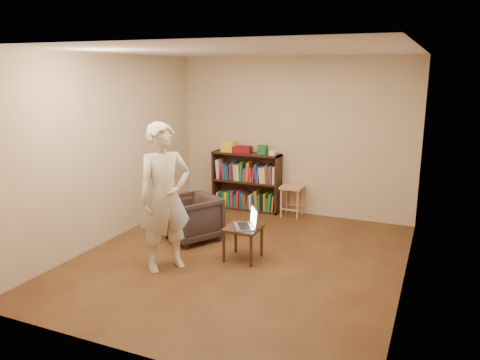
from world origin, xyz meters
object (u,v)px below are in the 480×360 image
at_px(bookshelf, 247,185).
at_px(armchair, 192,218).
at_px(stool, 292,192).
at_px(person, 165,198).
at_px(laptop, 248,223).
at_px(side_table, 243,232).

xyz_separation_m(bookshelf, armchair, (-0.14, -1.70, -0.12)).
height_order(stool, person, person).
distance_m(stool, armchair, 1.91).
distance_m(armchair, person, 1.17).
relative_size(armchair, person, 0.39).
relative_size(laptop, person, 0.23).
relative_size(bookshelf, laptop, 2.84).
distance_m(stool, laptop, 1.99).
bearing_deg(person, armchair, 47.07).
bearing_deg(side_table, person, -140.43).
relative_size(stool, side_table, 1.17).
distance_m(bookshelf, person, 2.73).
bearing_deg(side_table, armchair, 158.88).
xyz_separation_m(armchair, side_table, (0.96, -0.37, 0.04)).
bearing_deg(person, stool, 18.91).
xyz_separation_m(armchair, person, (0.21, -0.99, 0.58)).
xyz_separation_m(laptop, person, (-0.81, -0.64, 0.40)).
height_order(stool, laptop, laptop).
xyz_separation_m(stool, side_table, (-0.02, -2.01, -0.05)).
bearing_deg(bookshelf, stool, -4.36).
xyz_separation_m(bookshelf, side_table, (0.82, -2.07, -0.08)).
xyz_separation_m(bookshelf, stool, (0.84, -0.06, -0.02)).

